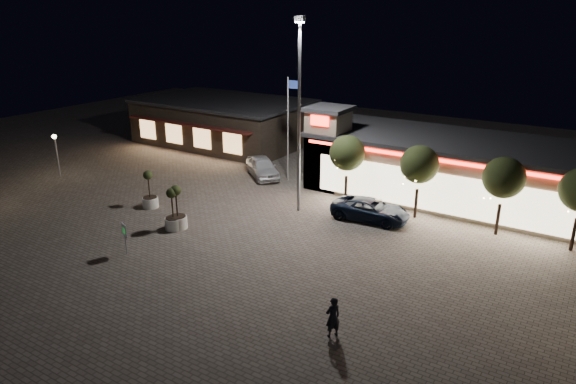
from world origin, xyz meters
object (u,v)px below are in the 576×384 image
Objects in this scene: pickup_truck at (370,210)px; pedestrian at (333,317)px; planter_mid at (173,217)px; valet_sign at (125,233)px; planter_left at (150,196)px; white_sedan at (262,167)px.

pedestrian reaches higher than pickup_truck.
pedestrian is 0.68× the size of planter_mid.
valet_sign is (-9.36, -11.65, 0.56)m from pickup_truck.
white_sedan is at bearing 75.18° from planter_left.
white_sedan is (-10.95, 3.65, 0.12)m from pickup_truck.
valet_sign is (1.59, -15.31, 0.44)m from white_sedan.
planter_left reaches higher than valet_sign.
pedestrian is (3.74, -12.29, 0.22)m from pickup_truck.
white_sedan is 15.39m from valet_sign.
pickup_truck is 2.78× the size of valet_sign.
planter_left reaches higher than pickup_truck.
pickup_truck is 12.32m from planter_mid.
pickup_truck is 1.86× the size of planter_mid.
valet_sign is at bearing -134.44° from white_sedan.
white_sedan reaches higher than pickup_truck.
planter_mid is at bearing -75.93° from pedestrian.
white_sedan is 9.94m from planter_left.
pedestrian is at bearing -97.73° from white_sedan.
pedestrian is at bearing -167.30° from pickup_truck.
pickup_truck is 1.05× the size of white_sedan.
planter_mid reaches higher than pickup_truck.
pedestrian is 13.12m from valet_sign.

